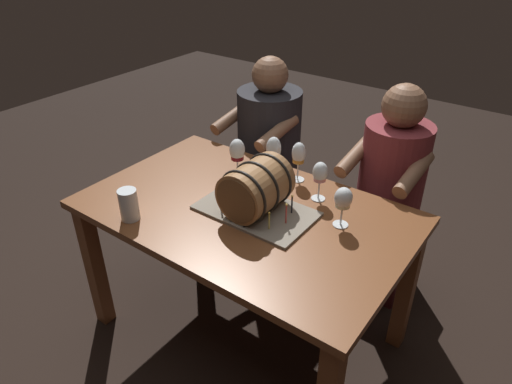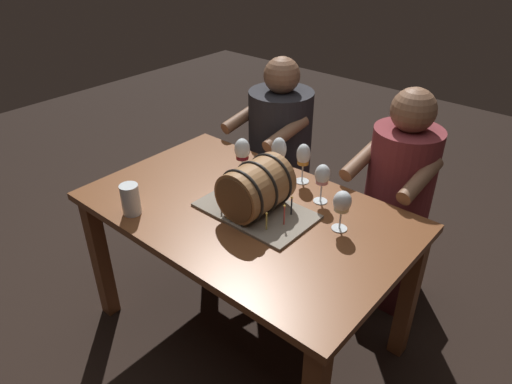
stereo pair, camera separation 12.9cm
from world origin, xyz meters
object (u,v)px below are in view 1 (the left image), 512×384
object	(u,v)px
wine_glass_empty	(274,149)
wine_glass_white	(343,200)
wine_glass_rose	(320,174)
dining_table	(245,229)
person_seated_right	(387,202)
wine_glass_amber	(299,155)
beer_pint	(129,206)
barrel_cake	(256,190)
person_seated_left	(268,160)
wine_glass_red	(237,152)

from	to	relation	value
wine_glass_empty	wine_glass_white	size ratio (longest dim) A/B	1.12
wine_glass_rose	wine_glass_white	size ratio (longest dim) A/B	1.04
wine_glass_empty	wine_glass_rose	world-z (taller)	wine_glass_empty
dining_table	person_seated_right	world-z (taller)	person_seated_right
dining_table	wine_glass_amber	xyz separation A→B (m)	(0.05, 0.35, 0.24)
wine_glass_rose	beer_pint	bearing A→B (deg)	-132.94
barrel_cake	person_seated_left	distance (m)	0.89
dining_table	wine_glass_amber	bearing A→B (deg)	81.98
dining_table	beer_pint	xyz separation A→B (m)	(-0.35, -0.34, 0.17)
wine_glass_amber	dining_table	bearing A→B (deg)	-98.02
wine_glass_empty	wine_glass_amber	bearing A→B (deg)	9.52
wine_glass_amber	person_seated_right	size ratio (longest dim) A/B	0.17
wine_glass_rose	wine_glass_white	world-z (taller)	wine_glass_rose
wine_glass_red	person_seated_left	bearing A→B (deg)	108.94
wine_glass_rose	wine_glass_white	xyz separation A→B (m)	(0.18, -0.12, -0.01)
wine_glass_empty	wine_glass_amber	world-z (taller)	wine_glass_empty
wine_glass_white	person_seated_left	bearing A→B (deg)	142.52
wine_glass_white	person_seated_left	world-z (taller)	person_seated_left
wine_glass_rose	dining_table	bearing A→B (deg)	-129.78
wine_glass_amber	wine_glass_white	distance (m)	0.41
wine_glass_white	beer_pint	size ratio (longest dim) A/B	1.29
person_seated_right	dining_table	bearing A→B (deg)	-117.58
barrel_cake	wine_glass_white	world-z (taller)	barrel_cake
dining_table	person_seated_left	xyz separation A→B (m)	(-0.38, 0.73, -0.07)
wine_glass_red	person_seated_left	size ratio (longest dim) A/B	0.17
barrel_cake	wine_glass_empty	xyz separation A→B (m)	(-0.13, 0.32, 0.02)
wine_glass_rose	beer_pint	size ratio (longest dim) A/B	1.35
person_seated_right	person_seated_left	bearing A→B (deg)	179.97
dining_table	wine_glass_empty	size ratio (longest dim) A/B	7.13
wine_glass_white	wine_glass_rose	bearing A→B (deg)	144.92
dining_table	barrel_cake	distance (m)	0.23
wine_glass_red	person_seated_left	xyz separation A→B (m)	(-0.18, 0.53, -0.32)
dining_table	person_seated_right	xyz separation A→B (m)	(0.38, 0.73, -0.09)
barrel_cake	wine_glass_red	bearing A→B (deg)	142.41
barrel_cake	wine_glass_white	size ratio (longest dim) A/B	2.80
wine_glass_red	beer_pint	distance (m)	0.57
wine_glass_red	person_seated_right	distance (m)	0.85
dining_table	wine_glass_white	world-z (taller)	wine_glass_white
person_seated_left	wine_glass_red	bearing A→B (deg)	-71.06
wine_glass_amber	wine_glass_white	xyz separation A→B (m)	(0.34, -0.22, -0.01)
barrel_cake	beer_pint	distance (m)	0.53
person_seated_right	wine_glass_rose	bearing A→B (deg)	-109.31
wine_glass_amber	wine_glass_white	size ratio (longest dim) A/B	1.11
barrel_cake	person_seated_left	world-z (taller)	person_seated_left
barrel_cake	beer_pint	size ratio (longest dim) A/B	3.62
dining_table	barrel_cake	world-z (taller)	barrel_cake
wine_glass_amber	wine_glass_rose	distance (m)	0.19
person_seated_left	person_seated_right	size ratio (longest dim) A/B	1.00
wine_glass_amber	wine_glass_empty	bearing A→B (deg)	-170.48
beer_pint	person_seated_left	xyz separation A→B (m)	(-0.04, 1.07, -0.24)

